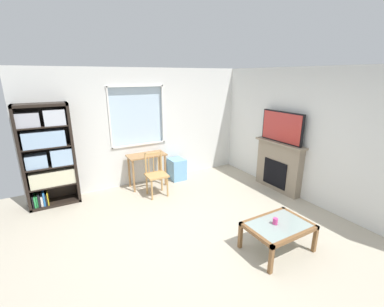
% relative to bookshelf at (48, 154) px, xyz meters
% --- Properties ---
extents(ground, '(5.91, 6.06, 0.02)m').
position_rel_bookshelf_xyz_m(ground, '(1.95, -2.29, -1.04)').
color(ground, '#B2A893').
extents(wall_back_with_window, '(4.91, 0.15, 2.59)m').
position_rel_bookshelf_xyz_m(wall_back_with_window, '(1.96, 0.24, 0.24)').
color(wall_back_with_window, silver).
rests_on(wall_back_with_window, ground).
extents(wall_right, '(0.12, 5.26, 2.59)m').
position_rel_bookshelf_xyz_m(wall_right, '(4.46, -2.29, 0.27)').
color(wall_right, silver).
rests_on(wall_right, ground).
extents(bookshelf, '(0.90, 0.38, 1.96)m').
position_rel_bookshelf_xyz_m(bookshelf, '(0.00, 0.00, 0.00)').
color(bookshelf, black).
rests_on(bookshelf, ground).
extents(desk_under_window, '(0.84, 0.42, 0.75)m').
position_rel_bookshelf_xyz_m(desk_under_window, '(1.88, -0.11, -0.42)').
color(desk_under_window, '#A37547').
rests_on(desk_under_window, ground).
extents(wooden_chair, '(0.43, 0.41, 0.90)m').
position_rel_bookshelf_xyz_m(wooden_chair, '(1.89, -0.62, -0.57)').
color(wooden_chair, tan).
rests_on(wooden_chair, ground).
extents(plastic_drawer_unit, '(0.35, 0.40, 0.51)m').
position_rel_bookshelf_xyz_m(plastic_drawer_unit, '(2.65, -0.06, -0.78)').
color(plastic_drawer_unit, '#72ADDB').
rests_on(plastic_drawer_unit, ground).
extents(fireplace, '(0.26, 1.22, 1.08)m').
position_rel_bookshelf_xyz_m(fireplace, '(4.31, -1.68, -0.49)').
color(fireplace, gray).
rests_on(fireplace, ground).
extents(tv, '(0.06, 1.03, 0.65)m').
position_rel_bookshelf_xyz_m(tv, '(4.29, -1.68, 0.37)').
color(tv, black).
rests_on(tv, fireplace).
extents(coffee_table, '(0.91, 0.65, 0.42)m').
position_rel_bookshelf_xyz_m(coffee_table, '(2.71, -3.18, -0.67)').
color(coffee_table, '#8C9E99').
rests_on(coffee_table, ground).
extents(sippy_cup, '(0.07, 0.07, 0.09)m').
position_rel_bookshelf_xyz_m(sippy_cup, '(2.67, -3.15, -0.57)').
color(sippy_cup, '#DB3D84').
rests_on(sippy_cup, coffee_table).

